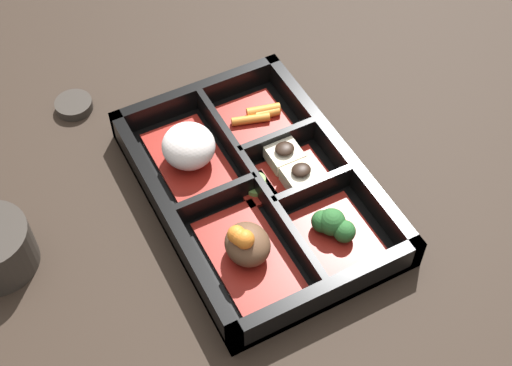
# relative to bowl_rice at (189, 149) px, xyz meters

# --- Properties ---
(ground_plane) EXTENTS (3.00, 3.00, 0.00)m
(ground_plane) POSITION_rel_bowl_rice_xyz_m (-0.07, -0.05, -0.03)
(ground_plane) COLOR black
(bento_base) EXTENTS (0.33, 0.22, 0.01)m
(bento_base) POSITION_rel_bowl_rice_xyz_m (-0.07, -0.05, -0.03)
(bento_base) COLOR black
(bento_base) RESTS_ON ground_plane
(bento_rim) EXTENTS (0.33, 0.22, 0.04)m
(bento_rim) POSITION_rel_bowl_rice_xyz_m (-0.07, -0.05, -0.01)
(bento_rim) COLOR black
(bento_rim) RESTS_ON ground_plane
(bowl_stew) EXTENTS (0.13, 0.08, 0.06)m
(bowl_stew) POSITION_rel_bowl_rice_xyz_m (-0.15, 0.00, -0.00)
(bowl_stew) COLOR maroon
(bowl_stew) RESTS_ON bento_base
(bowl_rice) EXTENTS (0.13, 0.08, 0.05)m
(bowl_rice) POSITION_rel_bowl_rice_xyz_m (0.00, 0.00, 0.00)
(bowl_rice) COLOR maroon
(bowl_rice) RESTS_ON bento_base
(bowl_greens) EXTENTS (0.09, 0.08, 0.03)m
(bowl_greens) POSITION_rel_bowl_rice_xyz_m (-0.16, -0.09, -0.01)
(bowl_greens) COLOR maroon
(bowl_greens) RESTS_ON bento_base
(bowl_tofu) EXTENTS (0.07, 0.08, 0.03)m
(bowl_tofu) POSITION_rel_bowl_rice_xyz_m (-0.07, -0.10, -0.01)
(bowl_tofu) COLOR maroon
(bowl_tofu) RESTS_ON bento_base
(bowl_carrots) EXTENTS (0.08, 0.08, 0.02)m
(bowl_carrots) POSITION_rel_bowl_rice_xyz_m (0.02, -0.10, -0.02)
(bowl_carrots) COLOR maroon
(bowl_carrots) RESTS_ON bento_base
(bowl_pickles) EXTENTS (0.04, 0.04, 0.01)m
(bowl_pickles) POSITION_rel_bowl_rice_xyz_m (-0.07, -0.05, -0.02)
(bowl_pickles) COLOR maroon
(bowl_pickles) RESTS_ON bento_base
(sauce_dish) EXTENTS (0.05, 0.05, 0.01)m
(sauce_dish) POSITION_rel_bowl_rice_xyz_m (0.16, 0.09, -0.03)
(sauce_dish) COLOR #2D2823
(sauce_dish) RESTS_ON ground_plane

